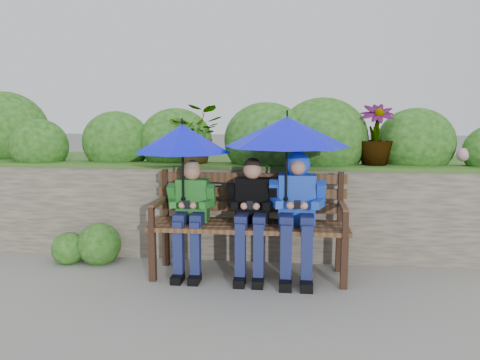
# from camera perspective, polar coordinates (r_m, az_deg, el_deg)

# --- Properties ---
(ground) EXTENTS (60.00, 60.00, 0.00)m
(ground) POSITION_cam_1_polar(r_m,az_deg,el_deg) (4.60, -0.14, -11.97)
(ground) COLOR gray
(ground) RESTS_ON ground
(garden_backdrop) EXTENTS (8.00, 2.83, 1.89)m
(garden_backdrop) POSITION_cam_1_polar(r_m,az_deg,el_deg) (5.99, 1.14, -0.78)
(garden_backdrop) COLOR #575348
(garden_backdrop) RESTS_ON ground
(park_bench) EXTENTS (1.91, 0.56, 1.01)m
(park_bench) POSITION_cam_1_polar(r_m,az_deg,el_deg) (4.61, 1.17, -4.49)
(park_bench) COLOR black
(park_bench) RESTS_ON ground
(boy_left) EXTENTS (0.46, 0.54, 1.13)m
(boy_left) POSITION_cam_1_polar(r_m,az_deg,el_deg) (4.60, -6.02, -3.63)
(boy_left) COLOR #30742D
(boy_left) RESTS_ON ground
(boy_middle) EXTENTS (0.48, 0.56, 1.16)m
(boy_middle) POSITION_cam_1_polar(r_m,az_deg,el_deg) (4.50, 1.42, -3.68)
(boy_middle) COLOR black
(boy_middle) RESTS_ON ground
(boy_right) EXTENTS (0.53, 0.64, 1.22)m
(boy_right) POSITION_cam_1_polar(r_m,az_deg,el_deg) (4.48, 6.96, -2.85)
(boy_right) COLOR #142FBA
(boy_right) RESTS_ON ground
(umbrella_left) EXTENTS (0.94, 0.94, 0.80)m
(umbrella_left) POSITION_cam_1_polar(r_m,az_deg,el_deg) (4.50, -7.03, 5.02)
(umbrella_left) COLOR #050CF0
(umbrella_left) RESTS_ON ground
(umbrella_right) EXTENTS (1.18, 1.18, 0.85)m
(umbrella_right) POSITION_cam_1_polar(r_m,az_deg,el_deg) (4.38, 5.74, 5.88)
(umbrella_right) COLOR #050CF0
(umbrella_right) RESTS_ON ground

